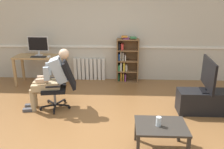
% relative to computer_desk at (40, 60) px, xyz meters
% --- Properties ---
extents(ground_plane, '(18.00, 18.00, 0.00)m').
position_rel_computer_desk_xyz_m(ground_plane, '(1.77, -2.15, -0.64)').
color(ground_plane, brown).
extents(back_wall, '(12.00, 0.13, 2.70)m').
position_rel_computer_desk_xyz_m(back_wall, '(1.77, 0.50, 0.71)').
color(back_wall, beige).
rests_on(back_wall, ground_plane).
extents(computer_desk, '(1.29, 0.57, 0.76)m').
position_rel_computer_desk_xyz_m(computer_desk, '(0.00, 0.00, 0.00)').
color(computer_desk, tan).
rests_on(computer_desk, ground_plane).
extents(imac_monitor, '(0.53, 0.14, 0.49)m').
position_rel_computer_desk_xyz_m(imac_monitor, '(-0.05, 0.08, 0.40)').
color(imac_monitor, silver).
rests_on(imac_monitor, computer_desk).
extents(keyboard, '(0.38, 0.12, 0.02)m').
position_rel_computer_desk_xyz_m(keyboard, '(0.01, -0.14, 0.12)').
color(keyboard, black).
rests_on(keyboard, computer_desk).
extents(computer_mouse, '(0.06, 0.10, 0.03)m').
position_rel_computer_desk_xyz_m(computer_mouse, '(0.27, -0.12, 0.13)').
color(computer_mouse, white).
rests_on(computer_mouse, computer_desk).
extents(bookshelf, '(0.58, 0.29, 1.24)m').
position_rel_computer_desk_xyz_m(bookshelf, '(2.23, 0.29, -0.06)').
color(bookshelf, brown).
rests_on(bookshelf, ground_plane).
extents(radiator, '(0.87, 0.08, 0.60)m').
position_rel_computer_desk_xyz_m(radiator, '(1.21, 0.39, -0.34)').
color(radiator, white).
rests_on(radiator, ground_plane).
extents(office_chair, '(0.77, 0.63, 0.98)m').
position_rel_computer_desk_xyz_m(office_chair, '(0.90, -1.39, -0.11)').
color(office_chair, black).
rests_on(office_chair, ground_plane).
extents(person_seated, '(0.98, 0.48, 1.23)m').
position_rel_computer_desk_xyz_m(person_seated, '(0.72, -1.42, 0.01)').
color(person_seated, tan).
rests_on(person_seated, ground_plane).
extents(tv_stand, '(1.04, 0.42, 0.45)m').
position_rel_computer_desk_xyz_m(tv_stand, '(3.75, -1.48, -0.42)').
color(tv_stand, black).
rests_on(tv_stand, ground_plane).
extents(tv_screen, '(0.23, 0.93, 0.63)m').
position_rel_computer_desk_xyz_m(tv_screen, '(3.76, -1.48, 0.14)').
color(tv_screen, black).
rests_on(tv_screen, tv_stand).
extents(coffee_table, '(0.73, 0.56, 0.42)m').
position_rel_computer_desk_xyz_m(coffee_table, '(2.69, -2.75, -0.28)').
color(coffee_table, '#332D28').
rests_on(coffee_table, ground_plane).
extents(drinking_glass, '(0.07, 0.07, 0.14)m').
position_rel_computer_desk_xyz_m(drinking_glass, '(2.65, -2.77, -0.15)').
color(drinking_glass, silver).
rests_on(drinking_glass, coffee_table).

